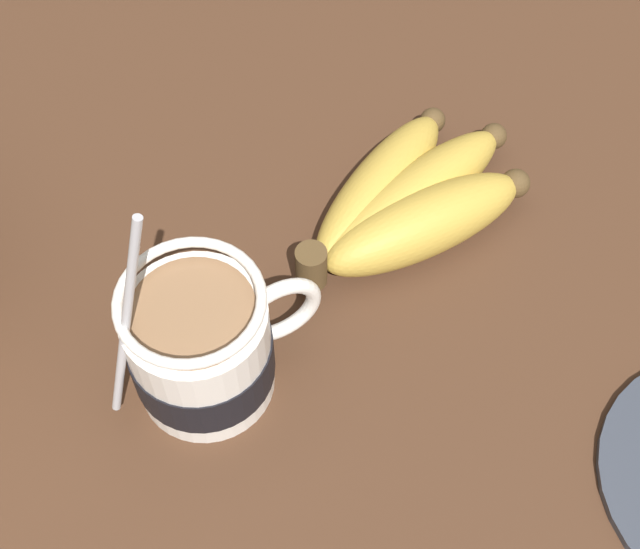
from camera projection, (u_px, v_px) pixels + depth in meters
table at (316, 404)px, 55.21cm from camera, size 120.88×120.88×3.88cm
coffee_mug at (203, 347)px, 50.53cm from camera, size 13.37×8.32×17.20cm
banana_bunch at (407, 203)px, 58.82cm from camera, size 18.43×11.96×4.43cm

